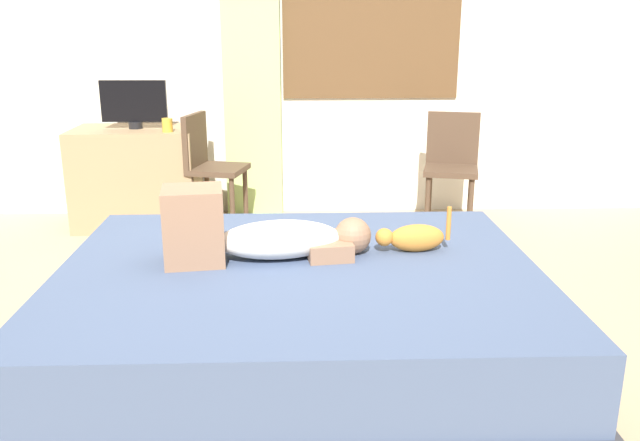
# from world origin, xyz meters

# --- Properties ---
(ground_plane) EXTENTS (16.00, 16.00, 0.00)m
(ground_plane) POSITION_xyz_m (0.00, 0.00, 0.00)
(ground_plane) COLOR tan
(back_wall_with_window) EXTENTS (6.40, 0.14, 2.90)m
(back_wall_with_window) POSITION_xyz_m (0.02, 2.55, 1.45)
(back_wall_with_window) COLOR silver
(back_wall_with_window) RESTS_ON ground
(bed) EXTENTS (2.17, 1.76, 0.46)m
(bed) POSITION_xyz_m (0.09, -0.03, 0.23)
(bed) COLOR #38383D
(bed) RESTS_ON ground
(person_lying) EXTENTS (0.94, 0.37, 0.34)m
(person_lying) POSITION_xyz_m (-0.10, 0.08, 0.57)
(person_lying) COLOR silver
(person_lying) RESTS_ON bed
(cat) EXTENTS (0.36, 0.13, 0.21)m
(cat) POSITION_xyz_m (0.62, 0.15, 0.52)
(cat) COLOR #C67A2D
(cat) RESTS_ON bed
(desk) EXTENTS (0.90, 0.56, 0.74)m
(desk) POSITION_xyz_m (-1.12, 2.15, 0.37)
(desk) COLOR #997A56
(desk) RESTS_ON ground
(tv_monitor) EXTENTS (0.48, 0.10, 0.35)m
(tv_monitor) POSITION_xyz_m (-1.10, 2.15, 0.92)
(tv_monitor) COLOR black
(tv_monitor) RESTS_ON desk
(cup) EXTENTS (0.08, 0.08, 0.10)m
(cup) POSITION_xyz_m (-0.84, 1.98, 0.79)
(cup) COLOR gold
(cup) RESTS_ON desk
(chair_by_desk) EXTENTS (0.46, 0.46, 0.86)m
(chair_by_desk) POSITION_xyz_m (-0.56, 2.02, 0.51)
(chair_by_desk) COLOR #4C3828
(chair_by_desk) RESTS_ON ground
(chair_spare) EXTENTS (0.46, 0.46, 0.86)m
(chair_spare) POSITION_xyz_m (1.22, 1.97, 0.51)
(chair_spare) COLOR #4C3828
(chair_spare) RESTS_ON ground
(curtain_left) EXTENTS (0.44, 0.06, 2.35)m
(curtain_left) POSITION_xyz_m (-0.26, 2.43, 1.18)
(curtain_left) COLOR #ADCC75
(curtain_left) RESTS_ON ground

